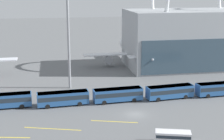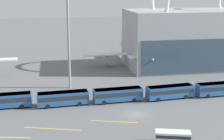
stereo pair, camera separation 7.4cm
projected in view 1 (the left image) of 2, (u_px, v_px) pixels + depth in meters
ground_plane at (135, 114)px, 69.94m from camera, size 440.00×440.00×0.00m
airliner_at_gate_far at (137, 50)px, 112.70m from camera, size 36.17×34.08×13.49m
shuttle_bus_0 at (5, 100)px, 73.13m from camera, size 11.23×3.31×3.10m
shuttle_bus_1 at (63, 98)px, 74.63m from camera, size 11.26×3.45×3.10m
shuttle_bus_2 at (118, 94)px, 77.09m from camera, size 11.26×3.45×3.10m
shuttle_bus_3 at (170, 91)px, 79.22m from camera, size 11.33×3.89×3.10m
shuttle_bus_4 at (219, 88)px, 81.56m from camera, size 11.24×3.36×3.10m
service_van_foreground at (173, 136)px, 56.82m from camera, size 6.19×3.65×2.11m
floodlight_mast at (68, 25)px, 84.16m from camera, size 2.26×2.26×26.70m
lane_stripe_1 at (114, 122)px, 66.21m from camera, size 8.79×3.00×0.01m
lane_stripe_4 at (53, 129)px, 62.88m from camera, size 10.29×3.51×0.01m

